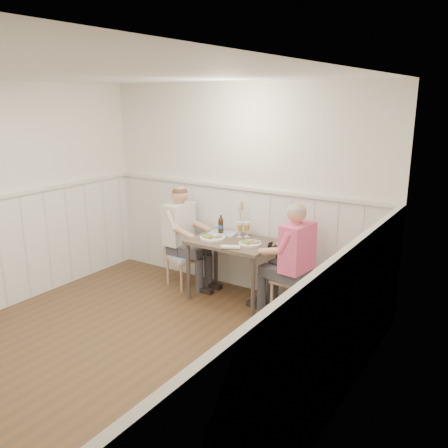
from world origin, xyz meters
name	(u,v)px	position (x,y,z in m)	size (l,w,h in m)	color
ground_plane	(117,362)	(0.00, 0.00, 0.00)	(4.50, 4.50, 0.00)	#4C3622
room_shell	(106,205)	(0.00, 0.00, 1.52)	(4.04, 4.54, 2.60)	white
wainscot	(162,272)	(0.00, 0.69, 0.69)	(4.00, 4.49, 1.34)	silver
dining_table	(233,248)	(0.15, 1.84, 0.65)	(1.01, 0.70, 0.75)	brown
chair_right	(296,277)	(0.96, 1.88, 0.44)	(0.40, 0.40, 0.81)	tan
chair_left	(182,254)	(-0.66, 1.86, 0.43)	(0.47, 0.47, 0.79)	tan
man_in_pink	(293,269)	(0.96, 1.80, 0.56)	(0.66, 0.45, 1.34)	#3F3F47
diner_cream	(182,243)	(-0.68, 1.90, 0.56)	(0.62, 0.43, 1.34)	#3F3F47
plate_man	(249,242)	(0.38, 1.82, 0.77)	(0.27, 0.27, 0.07)	white
plate_diner	(211,237)	(-0.12, 1.76, 0.77)	(0.31, 0.31, 0.08)	white
beer_glass_a	(247,227)	(0.21, 2.06, 0.88)	(0.08, 0.08, 0.19)	silver
beer_glass_b	(240,227)	(0.14, 2.00, 0.88)	(0.08, 0.08, 0.20)	silver
beer_bottle	(221,225)	(-0.14, 2.02, 0.86)	(0.07, 0.07, 0.24)	black
rolled_napkin	(230,247)	(0.30, 1.54, 0.77)	(0.22, 0.14, 0.05)	white
grass_vase	(239,219)	(0.06, 2.12, 0.95)	(0.05, 0.05, 0.44)	silver
gingham_mat	(222,233)	(-0.13, 2.03, 0.75)	(0.39, 0.34, 0.01)	#4F74B7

